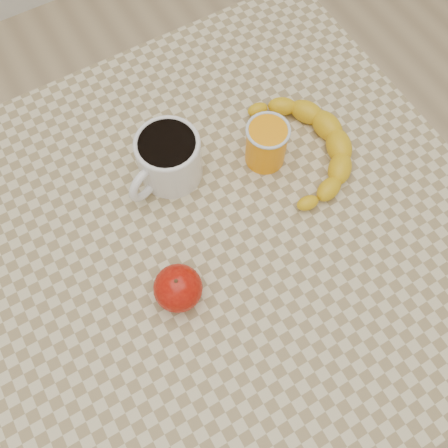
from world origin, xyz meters
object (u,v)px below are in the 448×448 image
coffee_mug (168,158)px  banana (305,148)px  apple (178,288)px  orange_juice_glass (266,144)px  table (224,250)px

coffee_mug → banana: 0.22m
coffee_mug → apple: (-0.08, -0.19, -0.01)m
banana → apple: bearing=-141.6°
orange_juice_glass → coffee_mug: bearing=160.4°
banana → coffee_mug: bearing=176.8°
apple → banana: apple is taller
table → orange_juice_glass: size_ratio=9.97×
table → orange_juice_glass: (0.12, 0.08, 0.13)m
table → coffee_mug: 0.19m
table → apple: size_ratio=10.84×
table → banana: banana is taller
table → apple: (-0.11, -0.06, 0.12)m
table → banana: (0.18, 0.05, 0.11)m
table → coffee_mug: bearing=100.6°
orange_juice_glass → banana: bearing=-25.0°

